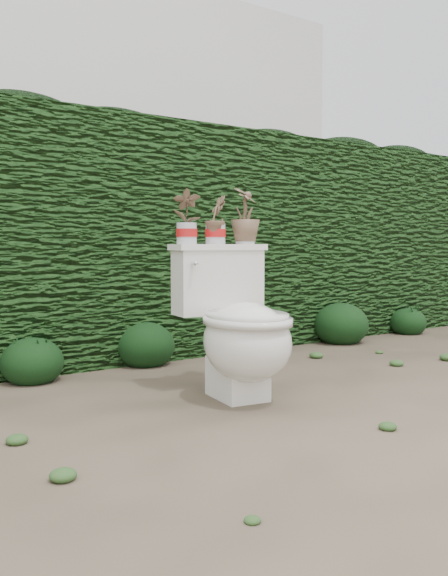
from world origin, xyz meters
TOP-DOWN VIEW (x-y plane):
  - ground at (0.00, 0.00)m, footprint 60.00×60.00m
  - hedge at (0.00, 1.60)m, footprint 8.00×1.00m
  - house_wall at (0.60, 6.00)m, footprint 8.00×3.50m
  - toilet at (-0.09, 0.05)m, footprint 0.55×0.74m
  - potted_plant_left at (-0.23, 0.31)m, footprint 0.17×0.15m
  - potted_plant_center at (-0.07, 0.29)m, footprint 0.17×0.17m
  - potted_plant_right at (0.11, 0.26)m, footprint 0.23×0.23m
  - liriope_clump_2 at (-0.81, 1.03)m, footprint 0.35×0.35m
  - liriope_clump_3 at (-0.06, 1.10)m, footprint 0.38×0.38m
  - liriope_clump_4 at (0.78, 1.01)m, footprint 0.31×0.31m
  - liriope_clump_5 at (1.63, 1.00)m, footprint 0.43×0.43m
  - liriope_clump_6 at (2.48, 1.01)m, footprint 0.32×0.32m

SIDE VIEW (x-z plane):
  - ground at x=0.00m, z-range 0.00..0.00m
  - liriope_clump_4 at x=0.78m, z-range 0.00..0.25m
  - liriope_clump_6 at x=2.48m, z-range 0.00..0.25m
  - liriope_clump_2 at x=-0.81m, z-range 0.00..0.28m
  - liriope_clump_3 at x=-0.06m, z-range 0.00..0.31m
  - liriope_clump_5 at x=1.63m, z-range 0.00..0.35m
  - toilet at x=-0.09m, z-range -0.03..0.74m
  - hedge at x=0.00m, z-range 0.00..1.60m
  - potted_plant_center at x=-0.07m, z-range 0.78..1.02m
  - potted_plant_left at x=-0.23m, z-range 0.78..1.04m
  - potted_plant_right at x=0.11m, z-range 0.78..1.07m
  - house_wall at x=0.60m, z-range 0.00..4.00m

